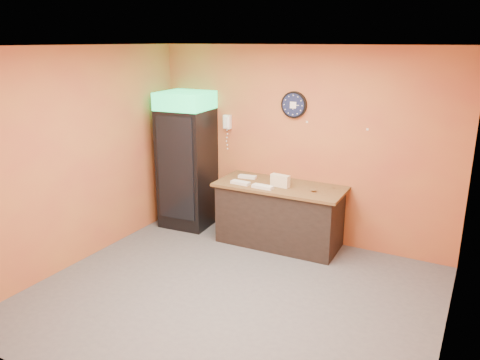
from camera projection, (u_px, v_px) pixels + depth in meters
The scene contains 15 objects.
floor at pixel (232, 296), 5.44m from camera, with size 4.50×4.50×0.00m, color #47474C.
back_wall at pixel (300, 145), 6.72m from camera, with size 4.50×0.02×2.80m, color #B16D32.
left_wall at pixel (81, 157), 6.06m from camera, with size 0.02×4.00×2.80m, color #B16D32.
right_wall at pixel (459, 217), 4.01m from camera, with size 0.02×4.00×2.80m, color #B16D32.
ceiling at pixel (231, 46), 4.64m from camera, with size 4.50×4.00×0.02m, color white.
beverage_cooler at pixel (186, 162), 7.28m from camera, with size 0.79×0.81×2.11m.
prep_counter at pixel (280, 216), 6.74m from camera, with size 1.71×0.76×0.86m, color black.
wall_clock at pixel (294, 105), 6.58m from camera, with size 0.38×0.06×0.38m.
wall_phone at pixel (227, 122), 7.14m from camera, with size 0.12×0.10×0.21m.
butcher_paper at pixel (281, 186), 6.61m from camera, with size 1.82×0.83×0.04m, color brown.
sub_roll_stack at pixel (280, 181), 6.49m from camera, with size 0.28×0.12×0.17m.
wrapped_sandwich_left at pixel (241, 183), 6.63m from camera, with size 0.28×0.11×0.04m, color silver.
wrapped_sandwich_mid at pixel (263, 187), 6.44m from camera, with size 0.30×0.12×0.04m, color silver.
wrapped_sandwich_right at pixel (247, 177), 6.91m from camera, with size 0.27×0.10×0.04m, color silver.
kitchen_tool at pixel (287, 180), 6.71m from camera, with size 0.07×0.07×0.07m, color silver.
Camera 1 is at (2.37, -4.20, 2.86)m, focal length 35.00 mm.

